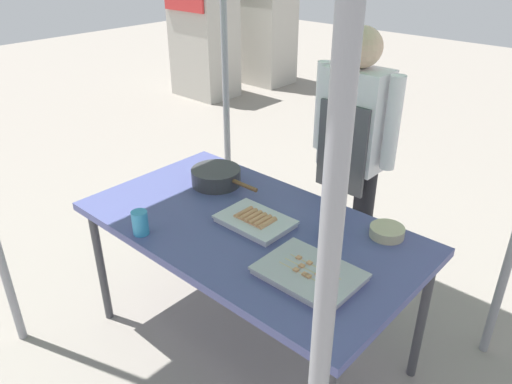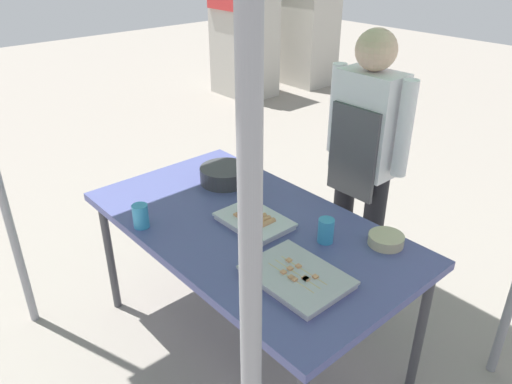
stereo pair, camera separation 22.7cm
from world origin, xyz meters
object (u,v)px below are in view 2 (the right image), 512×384
Objects in this scene: drink_cup_near_edge at (326,231)px; drink_cup_by_wok at (141,216)px; tray_meat_skewers at (297,277)px; vendor_woman at (365,149)px; cooking_wok at (225,174)px; neighbor_stall_right at (244,32)px; stall_table at (248,233)px; condiment_bowl at (386,240)px; neighbor_stall_left at (304,13)px; tray_grilled_sausages at (254,221)px.

drink_cup_near_edge is 0.84m from drink_cup_by_wok.
vendor_woman is at bearing 113.76° from tray_meat_skewers.
neighbor_stall_right reaches higher than cooking_wok.
condiment_bowl is at bearing 32.70° from stall_table.
vendor_woman is 4.22m from neighbor_stall_right.
vendor_woman is at bearing -42.27° from neighbor_stall_left.
vendor_woman reaches higher than cooking_wok.
stall_table is 3.75× the size of cooking_wok.
cooking_wok is 0.59m from drink_cup_by_wok.
condiment_bowl is 5.44m from neighbor_stall_left.
cooking_wok is 2.74× the size of condiment_bowl.
vendor_woman is (0.34, 1.20, 0.11)m from drink_cup_by_wok.
stall_table is 0.99× the size of neighbor_stall_right.
neighbor_stall_left is (-3.52, 3.20, 0.05)m from vendor_woman.
condiment_bowl is 0.70m from vendor_woman.
vendor_woman is (-0.30, 0.65, 0.11)m from drink_cup_near_edge.
drink_cup_near_edge is at bearing -45.20° from neighbor_stall_left.
tray_meat_skewers is 0.24× the size of neighbor_stall_right.
drink_cup_by_wok is (-0.31, -0.39, 0.11)m from stall_table.
drink_cup_near_edge is 0.07× the size of vendor_woman.
vendor_woman is (0.45, 0.62, 0.12)m from cooking_wok.
cooking_wok is at bearing -41.52° from neighbor_stall_right.
cooking_wok is 0.27× the size of vendor_woman.
neighbor_stall_left is at bearing 133.53° from tray_meat_skewers.
neighbor_stall_right reaches higher than drink_cup_by_wok.
drink_cup_near_edge is 0.07× the size of neighbor_stall_right.
tray_grilled_sausages is 2.99× the size of drink_cup_by_wok.
tray_grilled_sausages is at bearing -21.26° from cooking_wok.
drink_cup_by_wok is 4.70m from neighbor_stall_right.
tray_grilled_sausages is at bearing -147.58° from condiment_bowl.
drink_cup_by_wok is (-0.33, -0.41, 0.04)m from tray_grilled_sausages.
neighbor_stall_right is at bearing 134.09° from drink_cup_by_wok.
vendor_woman is at bearing 74.09° from drink_cup_by_wok.
condiment_bowl is at bearing 43.72° from drink_cup_near_edge.
tray_grilled_sausages is 5.31m from neighbor_stall_left.
neighbor_stall_right is at bearing -95.06° from neighbor_stall_left.
stall_table is 4.72× the size of tray_grilled_sausages.
stall_table is at bearing 163.49° from tray_meat_skewers.
drink_cup_near_edge is 5.43m from neighbor_stall_left.
tray_grilled_sausages is at bearing -48.68° from neighbor_stall_left.
stall_table is at bearing 51.72° from drink_cup_by_wok.
tray_meat_skewers is at bearing -19.60° from tray_grilled_sausages.
drink_cup_by_wok is (-0.83, -0.73, 0.03)m from condiment_bowl.
tray_grilled_sausages reaches higher than stall_table.
neighbor_stall_right is (-3.61, 2.18, -0.10)m from vendor_woman.
neighbor_stall_right is at bearing 140.12° from stall_table.
tray_meat_skewers is at bearing -99.48° from condiment_bowl.
stall_table is 10.29× the size of condiment_bowl.
neighbor_stall_right is at bearing 147.18° from condiment_bowl.
cooking_wok is 4.90m from neighbor_stall_left.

